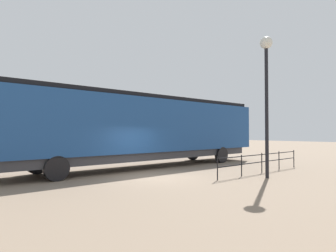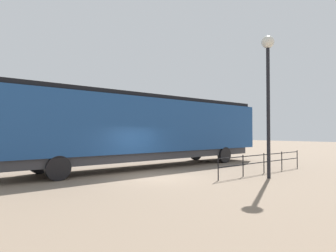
{
  "view_description": "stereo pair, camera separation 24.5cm",
  "coord_description": "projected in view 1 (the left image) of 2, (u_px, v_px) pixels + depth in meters",
  "views": [
    {
      "loc": [
        10.48,
        -8.27,
        2.11
      ],
      "look_at": [
        1.95,
        -0.84,
        2.37
      ],
      "focal_mm": 30.32,
      "sensor_mm": 36.0,
      "label": 1
    },
    {
      "loc": [
        10.64,
        -8.08,
        2.11
      ],
      "look_at": [
        1.95,
        -0.84,
        2.37
      ],
      "focal_mm": 30.32,
      "sensor_mm": 36.0,
      "label": 2
    }
  ],
  "objects": [
    {
      "name": "locomotive",
      "position": [
        152.0,
        128.0,
        17.53
      ],
      "size": [
        3.07,
        17.77,
        4.29
      ],
      "color": "navy",
      "rests_on": "ground_plane"
    },
    {
      "name": "lamp_post",
      "position": [
        266.0,
        73.0,
        13.24
      ],
      "size": [
        0.58,
        0.58,
        6.61
      ],
      "color": "black",
      "rests_on": "ground_plane"
    },
    {
      "name": "platform_fence",
      "position": [
        262.0,
        160.0,
        14.87
      ],
      "size": [
        0.05,
        7.34,
        1.04
      ],
      "color": "black",
      "rests_on": "ground_plane"
    },
    {
      "name": "ground_plane",
      "position": [
        154.0,
        177.0,
        13.28
      ],
      "size": [
        120.0,
        120.0,
        0.0
      ],
      "primitive_type": "plane",
      "color": "#84705B"
    }
  ]
}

